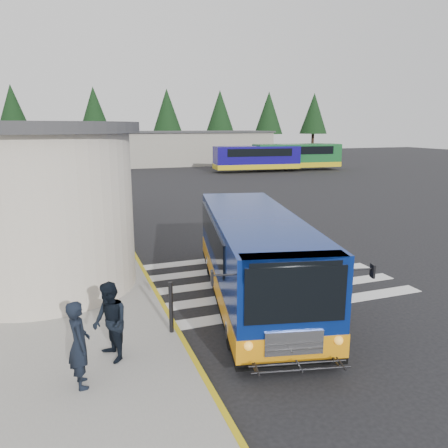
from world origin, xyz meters
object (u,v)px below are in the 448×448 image
object	(u,v)px
bollard	(171,307)
far_bus_b	(297,156)
transit_bus	(254,260)
pedestrian_a	(79,344)
pedestrian_b	(110,322)
far_bus_a	(256,158)

from	to	relation	value
bollard	far_bus_b	world-z (taller)	far_bus_b
transit_bus	pedestrian_a	bearing A→B (deg)	-135.34
transit_bus	pedestrian_b	size ratio (longest dim) A/B	5.43
bollard	far_bus_a	size ratio (longest dim) A/B	0.13
bollard	far_bus_a	bearing A→B (deg)	62.93
bollard	far_bus_b	xyz separation A→B (m)	(22.26, 33.98, 0.86)
pedestrian_b	transit_bus	bearing A→B (deg)	102.51
pedestrian_b	bollard	world-z (taller)	pedestrian_b
pedestrian_a	far_bus_a	size ratio (longest dim) A/B	0.18
far_bus_a	far_bus_b	xyz separation A→B (m)	(4.95, 0.11, 0.09)
far_bus_a	far_bus_b	world-z (taller)	far_bus_b
pedestrian_b	far_bus_b	size ratio (longest dim) A/B	0.17
transit_bus	pedestrian_b	distance (m)	4.73
far_bus_b	pedestrian_a	bearing A→B (deg)	149.94
transit_bus	pedestrian_a	xyz separation A→B (m)	(-4.78, -2.97, -0.20)
far_bus_b	far_bus_a	bearing A→B (deg)	95.57
pedestrian_a	far_bus_a	distance (m)	40.36
far_bus_b	transit_bus	bearing A→B (deg)	153.36
pedestrian_a	far_bus_a	world-z (taller)	far_bus_a
pedestrian_b	far_bus_a	xyz separation A→B (m)	(18.74, 34.66, 0.55)
pedestrian_b	bollard	size ratio (longest dim) A/B	1.35
transit_bus	far_bus_b	bearing A→B (deg)	71.80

